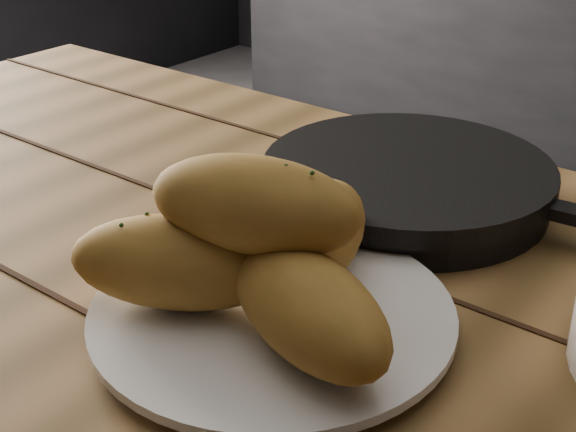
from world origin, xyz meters
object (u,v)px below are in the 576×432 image
object	(u,v)px
table	(296,410)
plate	(272,316)
bread_rolls	(263,251)
skillet	(409,182)

from	to	relation	value
table	plate	world-z (taller)	plate
plate	bread_rolls	xyz separation A→B (m)	(-0.01, -0.00, 0.06)
table	bread_rolls	world-z (taller)	bread_rolls
plate	skillet	xyz separation A→B (m)	(-0.03, 0.26, 0.01)
bread_rolls	skillet	distance (m)	0.27
bread_rolls	plate	bearing A→B (deg)	30.96
skillet	bread_rolls	bearing A→B (deg)	-84.90
table	skillet	bearing A→B (deg)	99.03
table	skillet	size ratio (longest dim) A/B	3.81
plate	bread_rolls	size ratio (longest dim) A/B	0.95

